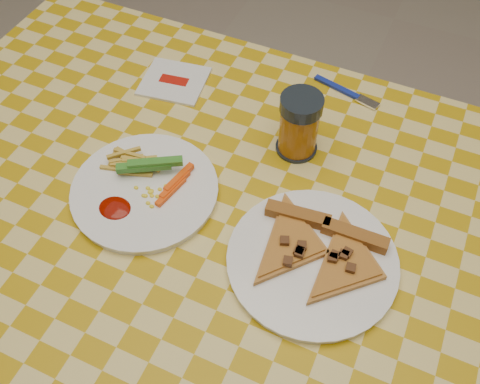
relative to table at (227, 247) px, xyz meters
name	(u,v)px	position (x,y,z in m)	size (l,w,h in m)	color
ground	(232,376)	(0.00, 0.00, -0.68)	(8.00, 8.00, 0.00)	#BAAB96
table	(227,247)	(0.00, 0.00, 0.00)	(1.28, 0.88, 0.76)	white
plate_left	(145,191)	(-0.15, 0.00, 0.08)	(0.24, 0.24, 0.01)	white
plate_right	(312,262)	(0.15, -0.01, 0.08)	(0.25, 0.25, 0.01)	white
fries_veggies	(144,177)	(-0.16, 0.01, 0.10)	(0.16, 0.15, 0.04)	gold
pizza_slices	(318,249)	(0.15, 0.00, 0.09)	(0.23, 0.21, 0.02)	#B07336
drink_glass	(299,125)	(0.05, 0.20, 0.13)	(0.07, 0.07, 0.12)	black
napkin	(174,81)	(-0.24, 0.26, 0.08)	(0.14, 0.13, 0.01)	white
fork	(347,92)	(0.09, 0.37, 0.08)	(0.14, 0.05, 0.01)	navy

